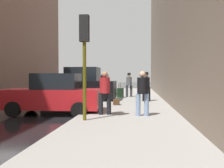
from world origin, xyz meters
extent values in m
plane|color=black|center=(0.00, 0.00, 0.00)|extent=(120.00, 120.00, 0.00)
cube|color=gray|center=(6.00, 0.00, 0.07)|extent=(4.00, 40.00, 0.15)
cube|color=#B2191E|center=(2.60, -1.27, 0.69)|extent=(4.25, 1.96, 0.84)
cube|color=black|center=(2.80, -1.27, 1.44)|extent=(1.94, 1.62, 0.70)
cylinder|color=black|center=(1.21, -0.39, 0.32)|extent=(0.65, 0.24, 0.64)
cylinder|color=black|center=(1.26, -2.23, 0.32)|extent=(0.65, 0.24, 0.64)
cylinder|color=black|center=(3.94, -0.31, 0.32)|extent=(0.65, 0.24, 0.64)
cylinder|color=black|center=(3.99, -2.15, 0.32)|extent=(0.65, 0.24, 0.64)
cube|color=black|center=(2.60, 3.93, 0.82)|extent=(4.64, 1.95, 1.10)
cube|color=black|center=(2.80, 3.93, 1.80)|extent=(2.11, 1.61, 0.90)
cylinder|color=black|center=(1.13, 4.89, 0.32)|extent=(0.65, 0.24, 0.64)
cylinder|color=black|center=(1.08, 3.05, 0.32)|extent=(0.65, 0.24, 0.64)
cylinder|color=black|center=(4.12, 4.82, 0.32)|extent=(0.65, 0.24, 0.64)
cylinder|color=black|center=(4.07, 2.98, 0.32)|extent=(0.65, 0.24, 0.64)
cube|color=#B7BABF|center=(2.60, 9.64, 0.69)|extent=(4.21, 1.87, 0.84)
cube|color=black|center=(2.80, 9.64, 1.44)|extent=(1.90, 1.58, 0.70)
cylinder|color=black|center=(1.24, 10.57, 0.32)|extent=(0.64, 0.22, 0.64)
cylinder|color=black|center=(1.23, 8.73, 0.32)|extent=(0.64, 0.22, 0.64)
cylinder|color=black|center=(3.97, 10.55, 0.32)|extent=(0.64, 0.22, 0.64)
cylinder|color=black|center=(3.96, 8.71, 0.32)|extent=(0.64, 0.22, 0.64)
cylinder|color=red|center=(4.45, 5.66, 0.43)|extent=(0.22, 0.22, 0.55)
sphere|color=red|center=(4.45, 5.66, 0.76)|extent=(0.20, 0.20, 0.20)
cylinder|color=red|center=(4.29, 5.66, 0.45)|extent=(0.10, 0.09, 0.09)
cylinder|color=red|center=(4.61, 5.66, 0.45)|extent=(0.10, 0.09, 0.09)
cylinder|color=#514C0F|center=(4.50, -3.46, 1.95)|extent=(0.12, 0.12, 3.60)
cube|color=black|center=(4.50, -3.46, 3.30)|extent=(0.32, 0.24, 0.90)
sphere|color=red|center=(4.50, -3.33, 3.58)|extent=(0.14, 0.14, 0.14)
sphere|color=yellow|center=(4.50, -3.33, 3.30)|extent=(0.14, 0.14, 0.14)
sphere|color=green|center=(4.50, -3.33, 3.02)|extent=(0.14, 0.14, 0.14)
cylinder|color=#333338|center=(5.85, 6.61, 0.57)|extent=(0.22, 0.22, 0.85)
cylinder|color=#333338|center=(5.54, 6.53, 0.57)|extent=(0.22, 0.22, 0.85)
cylinder|color=#4C5156|center=(5.69, 6.57, 1.31)|extent=(0.49, 0.49, 0.62)
sphere|color=beige|center=(5.69, 6.57, 1.74)|extent=(0.24, 0.24, 0.24)
cylinder|color=black|center=(5.69, 6.57, 1.81)|extent=(0.34, 0.34, 0.02)
cylinder|color=black|center=(5.69, 6.57, 1.87)|extent=(0.23, 0.23, 0.11)
cylinder|color=black|center=(4.87, -2.15, 0.57)|extent=(0.20, 0.20, 0.85)
cylinder|color=black|center=(5.19, -2.12, 0.57)|extent=(0.20, 0.20, 0.85)
cylinder|color=#A51E23|center=(5.03, -2.13, 1.31)|extent=(0.43, 0.43, 0.62)
sphere|color=#997051|center=(5.03, -2.13, 1.74)|extent=(0.24, 0.24, 0.24)
cylinder|color=#728CB2|center=(6.66, -2.32, 0.57)|extent=(0.19, 0.19, 0.85)
cylinder|color=#728CB2|center=(6.34, -2.34, 0.57)|extent=(0.19, 0.19, 0.85)
cylinder|color=black|center=(6.50, -2.33, 1.31)|extent=(0.42, 0.42, 0.62)
sphere|color=tan|center=(6.50, -2.33, 1.74)|extent=(0.24, 0.24, 0.24)
cylinder|color=black|center=(7.01, 3.44, 0.57)|extent=(0.23, 0.23, 0.85)
cylinder|color=black|center=(6.70, 3.53, 0.57)|extent=(0.23, 0.23, 0.85)
cylinder|color=black|center=(6.86, 3.49, 1.31)|extent=(0.50, 0.50, 0.62)
sphere|color=beige|center=(6.86, 3.49, 1.74)|extent=(0.24, 0.24, 0.24)
cylinder|color=black|center=(6.86, 3.49, 1.81)|extent=(0.34, 0.34, 0.02)
cylinder|color=black|center=(6.86, 3.49, 1.87)|extent=(0.23, 0.23, 0.11)
cube|color=black|center=(5.11, 5.82, 0.49)|extent=(0.45, 0.61, 0.68)
cylinder|color=#333333|center=(5.11, 5.82, 1.01)|extent=(0.02, 0.02, 0.36)
cube|color=#472D19|center=(5.20, 1.31, 0.29)|extent=(0.32, 0.44, 0.28)
camera|label=1|loc=(6.31, -11.88, 1.66)|focal=40.00mm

